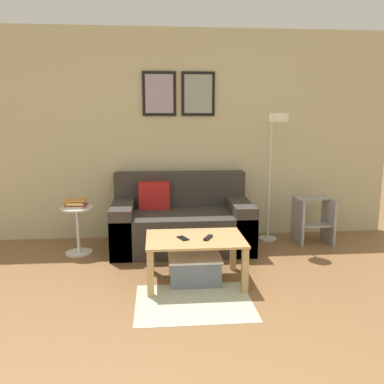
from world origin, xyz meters
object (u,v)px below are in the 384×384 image
(side_table, at_px, (78,226))
(cell_phone, at_px, (183,238))
(floor_lamp, at_px, (275,150))
(book_stack, at_px, (76,203))
(coffee_table, at_px, (195,246))
(storage_bin, at_px, (194,268))
(couch, at_px, (181,222))
(step_stool, at_px, (313,219))
(remote_control, at_px, (208,238))

(side_table, bearing_deg, cell_phone, -40.00)
(floor_lamp, relative_size, cell_phone, 11.05)
(cell_phone, bearing_deg, book_stack, 116.56)
(coffee_table, height_order, storage_bin, coffee_table)
(couch, relative_size, side_table, 3.00)
(storage_bin, bearing_deg, couch, 93.15)
(book_stack, bearing_deg, floor_lamp, 2.92)
(coffee_table, distance_m, step_stool, 1.89)
(couch, distance_m, side_table, 1.17)
(coffee_table, relative_size, remote_control, 5.95)
(storage_bin, xyz_separation_m, cell_phone, (-0.11, -0.04, 0.30))
(book_stack, distance_m, remote_control, 1.66)
(couch, distance_m, step_stool, 1.61)
(couch, distance_m, book_stack, 1.21)
(book_stack, distance_m, cell_phone, 1.47)
(coffee_table, bearing_deg, book_stack, 143.17)
(couch, distance_m, floor_lamp, 1.38)
(coffee_table, bearing_deg, couch, 93.38)
(storage_bin, distance_m, step_stool, 1.89)
(step_stool, bearing_deg, couch, -178.69)
(storage_bin, bearing_deg, remote_control, -26.49)
(storage_bin, distance_m, book_stack, 1.59)
(remote_control, relative_size, step_stool, 0.28)
(floor_lamp, distance_m, book_stack, 2.33)
(coffee_table, relative_size, floor_lamp, 0.58)
(side_table, bearing_deg, storage_bin, -36.20)
(storage_bin, height_order, book_stack, book_stack)
(coffee_table, relative_size, step_stool, 1.65)
(storage_bin, bearing_deg, cell_phone, -160.04)
(side_table, xyz_separation_m, book_stack, (-0.01, 0.02, 0.26))
(step_stool, bearing_deg, book_stack, -176.70)
(coffee_table, height_order, floor_lamp, floor_lamp)
(cell_phone, height_order, step_stool, step_stool)
(coffee_table, distance_m, cell_phone, 0.14)
(floor_lamp, relative_size, remote_control, 10.32)
(couch, height_order, cell_phone, couch)
(floor_lamp, xyz_separation_m, remote_control, (-0.91, -1.08, -0.69))
(remote_control, height_order, cell_phone, remote_control)
(couch, xyz_separation_m, floor_lamp, (1.09, -0.01, 0.84))
(side_table, xyz_separation_m, step_stool, (2.77, 0.18, -0.03))
(floor_lamp, bearing_deg, side_table, -176.68)
(coffee_table, xyz_separation_m, book_stack, (-1.23, 0.92, 0.22))
(floor_lamp, xyz_separation_m, book_stack, (-2.26, -0.12, -0.56))
(couch, height_order, step_stool, couch)
(storage_bin, relative_size, side_table, 0.92)
(remote_control, relative_size, cell_phone, 1.07)
(coffee_table, height_order, remote_control, remote_control)
(book_stack, xyz_separation_m, step_stool, (2.78, 0.16, -0.28))
(side_table, xyz_separation_m, cell_phone, (1.11, -0.93, 0.11))
(storage_bin, height_order, floor_lamp, floor_lamp)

